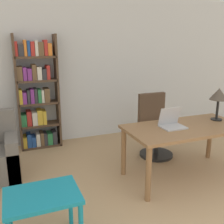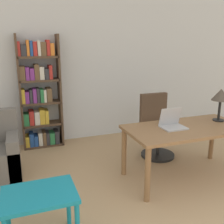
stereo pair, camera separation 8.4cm
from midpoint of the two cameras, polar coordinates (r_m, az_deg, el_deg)
The scene contains 7 objects.
wall_back at distance 5.07m, azimuth -2.62°, elevation 9.51°, with size 8.00×0.06×2.70m.
desk at distance 3.69m, azimuth 16.53°, elevation -4.53°, with size 1.64×0.82×0.73m.
laptop at distance 3.57m, azimuth 13.65°, elevation -2.42°, with size 0.31×0.26×0.26m.
table_lamp at distance 4.03m, azimuth 23.17°, elevation 3.24°, with size 0.26×0.26×0.47m.
office_chair at distance 4.38m, azimuth 10.21°, elevation -3.62°, with size 0.55×0.55×1.02m.
side_table_blue at distance 2.52m, azimuth -14.49°, elevation -18.41°, with size 0.64×0.48×0.55m.
bookshelf at distance 4.72m, azimuth -15.15°, elevation 3.52°, with size 0.70×0.28×1.97m.
Camera 2 is at (-1.50, -0.30, 1.82)m, focal length 42.00 mm.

